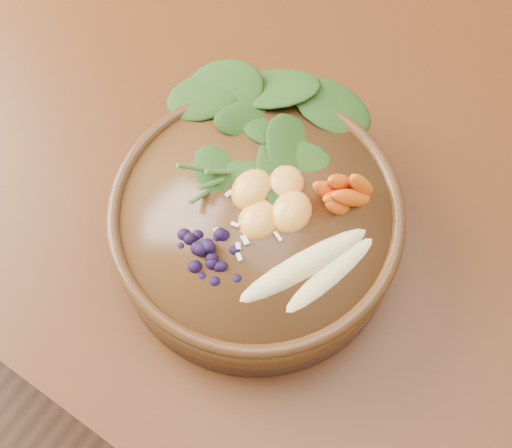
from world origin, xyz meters
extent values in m
plane|color=#381E0F|center=(0.00, 0.00, 0.00)|extent=(4.00, 4.00, 0.00)
cube|color=#50260E|center=(0.00, 0.00, 0.73)|extent=(1.60, 0.90, 0.04)
cylinder|color=#4D2D14|center=(-0.13, -0.18, 0.79)|extent=(0.39, 0.39, 0.09)
ellipsoid|color=#E0CC84|center=(-0.03, -0.19, 0.85)|extent=(0.07, 0.17, 0.03)
ellipsoid|color=#E0CC84|center=(-0.06, -0.20, 0.85)|extent=(0.10, 0.16, 0.03)
camera|label=1|loc=(0.05, -0.45, 1.52)|focal=50.00mm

